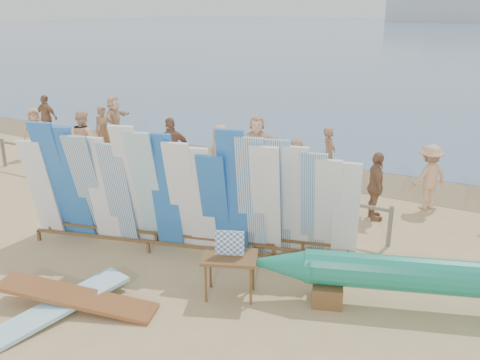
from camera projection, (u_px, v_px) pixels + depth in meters
The scene contains 25 objects.
ground at pixel (73, 242), 10.90m from camera, with size 160.00×160.00×0.00m, color tan.
wet_sand_strip at pixel (235, 159), 16.90m from camera, with size 40.00×2.60×0.01m, color olive.
distant_ship at pixel (459, 6), 164.64m from camera, with size 45.00×8.00×14.00m.
fence at pixel (157, 176), 13.19m from camera, with size 12.08×0.08×0.90m.
main_surfboard_rack at pixel (150, 194), 10.22m from camera, with size 5.39×2.04×2.70m.
side_surfboard_rack at pixel (303, 206), 9.88m from camera, with size 2.23×1.05×2.49m.
outrigger_canoe at pixel (442, 279), 8.22m from camera, with size 6.46×2.64×0.94m.
vendor_table at pixel (230, 275), 8.74m from camera, with size 1.11×0.96×1.24m.
flat_board_c at pixel (78, 308), 8.51m from camera, with size 0.56×2.70×0.07m, color brown.
flat_board_b at pixel (54, 316), 8.27m from camera, with size 0.56×2.70×0.07m, color #8CCBE0.
beach_chair_left at pixel (174, 182), 13.97m from camera, with size 0.57×0.58×0.78m.
beach_chair_right at pixel (191, 181), 13.97m from camera, with size 0.66×0.67×0.82m.
stroller at pixel (223, 184), 13.11m from camera, with size 0.57×0.82×1.12m.
beachgoer_extra_1 at pixel (47, 118), 19.07m from camera, with size 1.00×0.43×1.70m, color #8C6042.
beachgoer_11 at pixel (115, 119), 18.93m from camera, with size 1.57×0.51×1.69m, color beige.
beachgoer_2 at pixel (84, 141), 15.47m from camera, with size 0.90×0.43×1.85m, color beige.
beachgoer_6 at pixel (221, 154), 14.30m from camera, with size 0.83×0.40×1.70m, color tan.
beachgoer_4 at pixel (172, 151), 14.31m from camera, with size 1.11×0.48×1.89m, color #8C6042.
beachgoer_0 at pixel (35, 133), 16.86m from camera, with size 0.81×0.39×1.66m, color tan.
beachgoer_7 at pixel (329, 154), 14.59m from camera, with size 0.57×0.31×1.56m, color #8C6042.
beachgoer_10 at pixel (376, 186), 11.83m from camera, with size 0.96×0.42×1.64m, color #8C6042.
beachgoer_9 at pixel (429, 177), 12.48m from camera, with size 1.06×0.44×1.64m, color tan.
beachgoer_1 at pixel (104, 131), 17.09m from camera, with size 0.61×0.33×1.67m, color #8C6042.
beachgoer_5 at pixel (257, 144), 15.32m from camera, with size 1.62×0.52×1.74m, color beige.
beachgoer_8 at pixel (294, 172), 12.79m from camera, with size 0.82×0.39×1.69m, color beige.
Camera 1 is at (7.83, -7.01, 4.77)m, focal length 38.00 mm.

